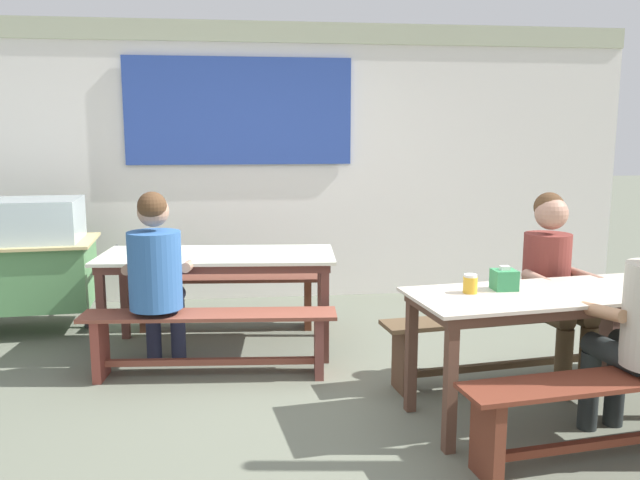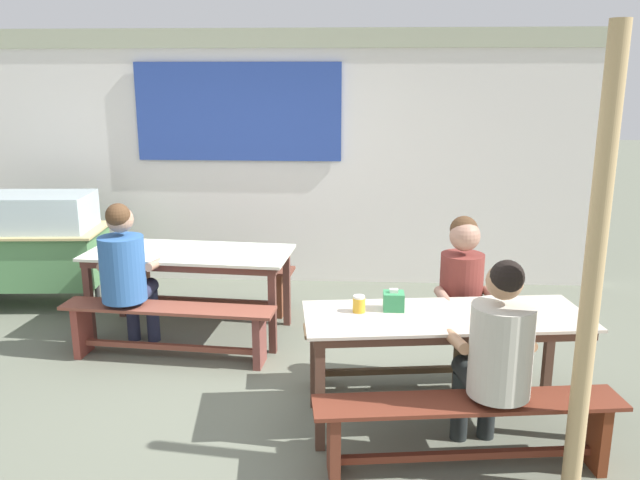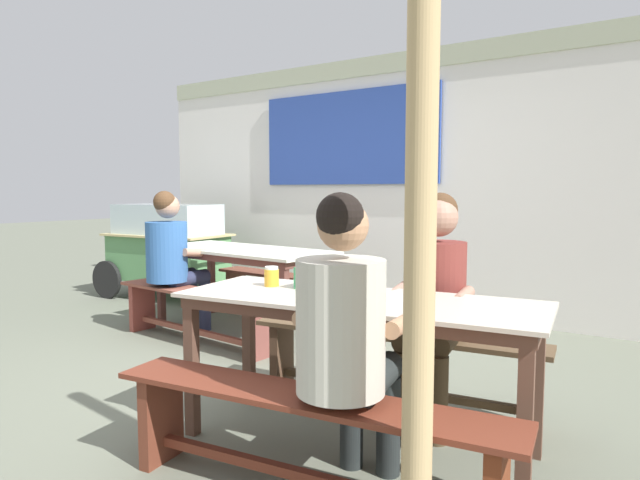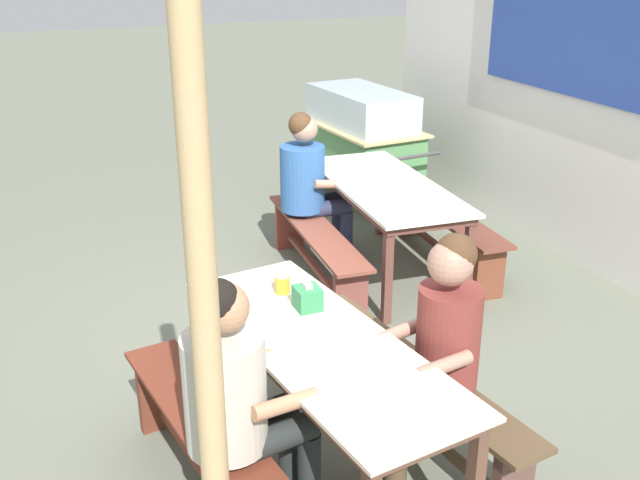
{
  "view_description": "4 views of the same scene",
  "coord_description": "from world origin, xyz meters",
  "px_view_note": "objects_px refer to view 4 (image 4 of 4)",
  "views": [
    {
      "loc": [
        -0.62,
        -3.9,
        1.69
      ],
      "look_at": [
        -0.07,
        0.52,
        0.94
      ],
      "focal_mm": 36.25,
      "sensor_mm": 36.0,
      "label": 1
    },
    {
      "loc": [
        0.66,
        -4.39,
        2.26
      ],
      "look_at": [
        0.38,
        0.59,
        1.0
      ],
      "focal_mm": 36.31,
      "sensor_mm": 36.0,
      "label": 2
    },
    {
      "loc": [
        2.61,
        -2.8,
        1.3
      ],
      "look_at": [
        0.43,
        0.46,
        0.95
      ],
      "focal_mm": 30.97,
      "sensor_mm": 36.0,
      "label": 3
    },
    {
      "loc": [
        4.1,
        -1.66,
        2.56
      ],
      "look_at": [
        0.03,
        0.1,
        0.75
      ],
      "focal_mm": 41.69,
      "sensor_mm": 36.0,
      "label": 4
    }
  ],
  "objects_px": {
    "dining_table_near": "(320,355)",
    "bench_near_front": "(215,458)",
    "condiment_jar": "(282,283)",
    "person_near_front": "(239,393)",
    "dining_table_far": "(385,192)",
    "wooden_support_post": "(206,341)",
    "person_right_near_table": "(436,343)",
    "bench_far_front": "(316,246)",
    "food_cart": "(360,137)",
    "person_left_back_turned": "(310,179)",
    "bench_near_back": "(411,387)",
    "bench_far_back": "(446,229)",
    "tissue_box": "(307,298)"
  },
  "relations": [
    {
      "from": "bench_near_front",
      "to": "tissue_box",
      "type": "relative_size",
      "value": 12.68
    },
    {
      "from": "bench_far_back",
      "to": "tissue_box",
      "type": "relative_size",
      "value": 11.6
    },
    {
      "from": "bench_near_front",
      "to": "person_right_near_table",
      "type": "relative_size",
      "value": 1.41
    },
    {
      "from": "dining_table_far",
      "to": "wooden_support_post",
      "type": "bearing_deg",
      "value": -38.63
    },
    {
      "from": "condiment_jar",
      "to": "bench_far_front",
      "type": "bearing_deg",
      "value": 150.85
    },
    {
      "from": "condiment_jar",
      "to": "wooden_support_post",
      "type": "relative_size",
      "value": 0.04
    },
    {
      "from": "bench_near_back",
      "to": "person_right_near_table",
      "type": "height_order",
      "value": "person_right_near_table"
    },
    {
      "from": "person_near_front",
      "to": "wooden_support_post",
      "type": "height_order",
      "value": "wooden_support_post"
    },
    {
      "from": "bench_far_front",
      "to": "food_cart",
      "type": "height_order",
      "value": "food_cart"
    },
    {
      "from": "wooden_support_post",
      "to": "condiment_jar",
      "type": "bearing_deg",
      "value": 148.87
    },
    {
      "from": "person_right_near_table",
      "to": "person_near_front",
      "type": "relative_size",
      "value": 1.0
    },
    {
      "from": "bench_near_back",
      "to": "food_cart",
      "type": "relative_size",
      "value": 1.0
    },
    {
      "from": "bench_far_back",
      "to": "bench_far_front",
      "type": "distance_m",
      "value": 1.14
    },
    {
      "from": "dining_table_far",
      "to": "person_left_back_turned",
      "type": "height_order",
      "value": "person_left_back_turned"
    },
    {
      "from": "dining_table_far",
      "to": "food_cart",
      "type": "bearing_deg",
      "value": 159.51
    },
    {
      "from": "condiment_jar",
      "to": "food_cart",
      "type": "bearing_deg",
      "value": 147.51
    },
    {
      "from": "bench_far_back",
      "to": "wooden_support_post",
      "type": "bearing_deg",
      "value": -45.79
    },
    {
      "from": "tissue_box",
      "to": "condiment_jar",
      "type": "relative_size",
      "value": 1.29
    },
    {
      "from": "dining_table_near",
      "to": "person_right_near_table",
      "type": "relative_size",
      "value": 1.47
    },
    {
      "from": "bench_near_front",
      "to": "person_left_back_turned",
      "type": "relative_size",
      "value": 1.4
    },
    {
      "from": "bench_far_back",
      "to": "bench_near_back",
      "type": "bearing_deg",
      "value": -36.8
    },
    {
      "from": "bench_near_front",
      "to": "person_near_front",
      "type": "height_order",
      "value": "person_near_front"
    },
    {
      "from": "dining_table_near",
      "to": "wooden_support_post",
      "type": "xyz_separation_m",
      "value": [
        0.64,
        -0.71,
        0.57
      ]
    },
    {
      "from": "condiment_jar",
      "to": "person_near_front",
      "type": "bearing_deg",
      "value": -32.33
    },
    {
      "from": "bench_far_front",
      "to": "wooden_support_post",
      "type": "relative_size",
      "value": 0.7
    },
    {
      "from": "person_left_back_turned",
      "to": "person_right_near_table",
      "type": "bearing_deg",
      "value": -9.43
    },
    {
      "from": "dining_table_far",
      "to": "wooden_support_post",
      "type": "relative_size",
      "value": 0.73
    },
    {
      "from": "person_right_near_table",
      "to": "wooden_support_post",
      "type": "bearing_deg",
      "value": -70.47
    },
    {
      "from": "wooden_support_post",
      "to": "bench_far_back",
      "type": "bearing_deg",
      "value": 134.21
    },
    {
      "from": "bench_far_back",
      "to": "wooden_support_post",
      "type": "distance_m",
      "value": 3.91
    },
    {
      "from": "bench_near_back",
      "to": "dining_table_near",
      "type": "bearing_deg",
      "value": -82.76
    },
    {
      "from": "person_near_front",
      "to": "food_cart",
      "type": "bearing_deg",
      "value": 147.54
    },
    {
      "from": "dining_table_near",
      "to": "bench_far_front",
      "type": "distance_m",
      "value": 2.3
    },
    {
      "from": "bench_far_back",
      "to": "bench_near_front",
      "type": "height_order",
      "value": "same"
    },
    {
      "from": "bench_far_front",
      "to": "bench_near_back",
      "type": "relative_size",
      "value": 0.98
    },
    {
      "from": "bench_near_front",
      "to": "dining_table_near",
      "type": "bearing_deg",
      "value": 97.24
    },
    {
      "from": "food_cart",
      "to": "person_right_near_table",
      "type": "xyz_separation_m",
      "value": [
        4.06,
        -1.59,
        0.09
      ]
    },
    {
      "from": "bench_far_front",
      "to": "person_left_back_turned",
      "type": "xyz_separation_m",
      "value": [
        -0.35,
        0.09,
        0.43
      ]
    },
    {
      "from": "tissue_box",
      "to": "wooden_support_post",
      "type": "distance_m",
      "value": 1.32
    },
    {
      "from": "bench_far_back",
      "to": "bench_far_front",
      "type": "bearing_deg",
      "value": -94.72
    },
    {
      "from": "person_right_near_table",
      "to": "wooden_support_post",
      "type": "relative_size",
      "value": 0.51
    },
    {
      "from": "food_cart",
      "to": "wooden_support_post",
      "type": "xyz_separation_m",
      "value": [
        4.5,
        -2.82,
        0.61
      ]
    },
    {
      "from": "dining_table_far",
      "to": "bench_far_back",
      "type": "height_order",
      "value": "dining_table_far"
    },
    {
      "from": "person_right_near_table",
      "to": "condiment_jar",
      "type": "height_order",
      "value": "person_right_near_table"
    },
    {
      "from": "dining_table_near",
      "to": "wooden_support_post",
      "type": "bearing_deg",
      "value": -47.9
    },
    {
      "from": "bench_near_back",
      "to": "bench_near_front",
      "type": "xyz_separation_m",
      "value": [
        0.14,
        -1.13,
        -0.01
      ]
    },
    {
      "from": "dining_table_far",
      "to": "bench_near_front",
      "type": "xyz_separation_m",
      "value": [
        2.12,
        -2.01,
        -0.39
      ]
    },
    {
      "from": "dining_table_near",
      "to": "bench_near_front",
      "type": "distance_m",
      "value": 0.69
    },
    {
      "from": "dining_table_near",
      "to": "bench_near_back",
      "type": "xyz_separation_m",
      "value": [
        -0.07,
        0.56,
        -0.38
      ]
    },
    {
      "from": "bench_near_back",
      "to": "tissue_box",
      "type": "distance_m",
      "value": 0.76
    }
  ]
}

